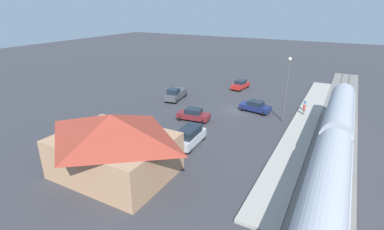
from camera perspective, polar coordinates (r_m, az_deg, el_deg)
ground_plane at (r=44.48m, az=8.71°, el=0.86°), size 200.00×200.00×0.00m
railway_track at (r=42.26m, az=26.80°, el=-2.23°), size 4.80×70.00×0.30m
platform at (r=42.41m, az=21.48°, el=-1.23°), size 3.20×46.00×0.30m
passenger_train at (r=29.28m, az=26.23°, el=-6.16°), size 2.93×33.43×4.98m
station_building at (r=27.70m, az=-15.33°, el=-5.51°), size 11.31×8.67×6.04m
pedestrian_on_platform at (r=44.20m, az=21.37°, el=1.25°), size 0.36×0.36×1.71m
pedestrian_waiting_far at (r=45.88m, az=21.49°, el=1.93°), size 0.36×0.36×1.71m
suv_silver at (r=32.88m, az=-0.44°, el=-4.19°), size 2.17×4.98×2.22m
sedan_navy at (r=44.20m, az=12.45°, el=1.68°), size 4.74×2.81×1.74m
pickup_charcoal at (r=48.89m, az=-3.25°, el=4.21°), size 2.74×5.63×2.14m
sedan_red at (r=56.01m, az=9.60°, el=5.98°), size 2.36×4.69×1.74m
sedan_maroon at (r=39.95m, az=0.30°, el=0.09°), size 4.68×2.65×1.74m
light_pole_near_platform at (r=40.25m, az=18.35°, el=6.05°), size 0.44×0.44×8.88m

